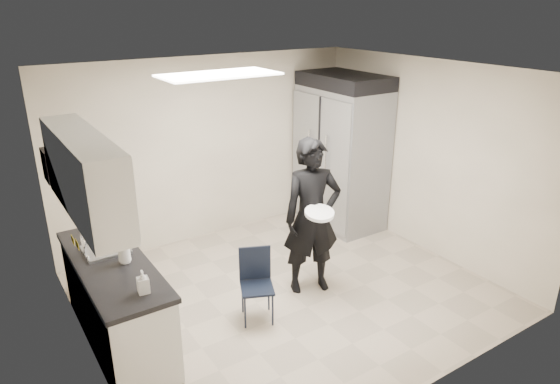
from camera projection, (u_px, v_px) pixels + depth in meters
floor at (288, 291)px, 6.01m from camera, size 4.50×4.50×0.00m
ceiling at (290, 72)px, 5.07m from camera, size 4.50×4.50×0.00m
back_wall at (210, 149)px, 7.10m from camera, size 4.50×0.00×4.50m
left_wall at (78, 241)px, 4.39m from camera, size 0.00×4.00×4.00m
right_wall at (427, 158)px, 6.69m from camera, size 0.00×4.00×4.00m
ceiling_panel at (219, 75)px, 5.09m from camera, size 1.20×0.60×0.02m
lower_counter at (117, 304)px, 5.01m from camera, size 0.60×1.90×0.86m
countertop at (111, 264)px, 4.85m from camera, size 0.64×1.95×0.05m
sink at (106, 254)px, 5.06m from camera, size 0.42×0.40×0.14m
faucet at (84, 246)px, 4.90m from camera, size 0.02×0.02×0.24m
upper_cabinets at (84, 175)px, 4.44m from camera, size 0.35×1.80×0.75m
towel_dispenser at (55, 165)px, 5.38m from camera, size 0.22×0.30×0.35m
notice_sticker_left at (77, 244)px, 4.50m from camera, size 0.00×0.12×0.07m
notice_sticker_right at (73, 240)px, 4.67m from camera, size 0.00×0.12×0.07m
commercial_fridge at (341, 158)px, 7.56m from camera, size 0.80×1.35×2.10m
fridge_compressor at (345, 81)px, 7.15m from camera, size 0.80×1.35×0.20m
folding_chair at (257, 288)px, 5.36m from camera, size 0.46×0.46×0.78m
man_tuxedo at (312, 217)px, 5.77m from camera, size 0.79×0.65×1.87m
bucket_lid at (319, 213)px, 5.49m from camera, size 0.41×0.41×0.04m
soap_bottle_a at (124, 248)px, 4.76m from camera, size 0.13×0.13×0.31m
soap_bottle_b at (143, 282)px, 4.29m from camera, size 0.11×0.11×0.21m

